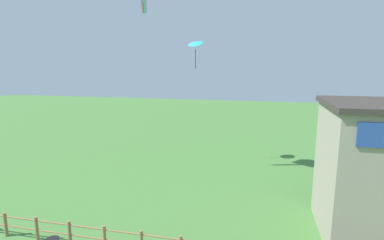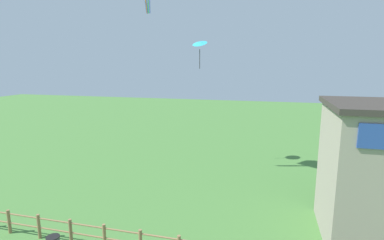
# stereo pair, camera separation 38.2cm
# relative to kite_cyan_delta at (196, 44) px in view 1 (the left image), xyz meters

# --- Properties ---
(kite_cyan_delta) EXTENTS (1.33, 1.29, 2.13)m
(kite_cyan_delta) POSITION_rel_kite_cyan_delta_xyz_m (0.00, 0.00, 0.00)
(kite_cyan_delta) COLOR #2DB2C6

